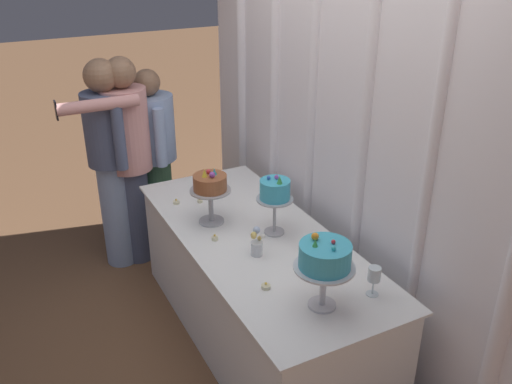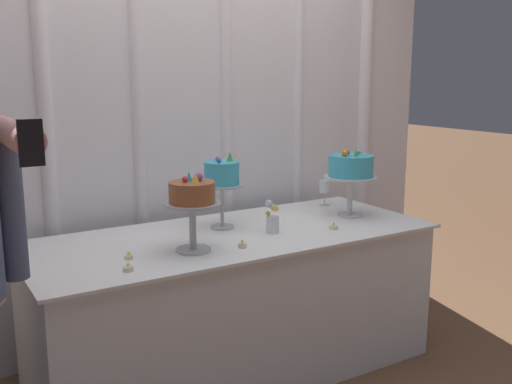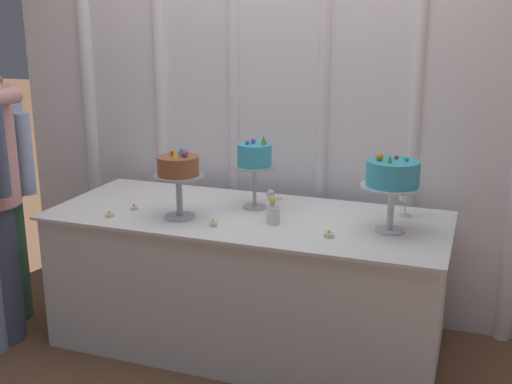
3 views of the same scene
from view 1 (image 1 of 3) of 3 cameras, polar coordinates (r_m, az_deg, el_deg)
ground_plane at (r=3.69m, az=-1.32°, el=-15.07°), size 24.00×24.00×0.00m
draped_curtain at (r=3.28m, az=8.74°, el=8.88°), size 3.49×0.17×2.80m
cake_table at (r=3.50m, az=0.12°, el=-9.96°), size 2.06×0.85×0.74m
cake_display_leftmost at (r=3.36m, az=-4.79°, el=0.59°), size 0.25×0.25×0.37m
cake_display_center at (r=3.22m, az=1.97°, el=-0.03°), size 0.22×0.22×0.40m
cake_display_rightmost at (r=2.61m, az=7.17°, el=-6.91°), size 0.30×0.30×0.38m
wine_glass at (r=2.81m, az=12.20°, el=-8.46°), size 0.06×0.06×0.16m
flower_vase at (r=3.09m, az=0.06°, el=-5.40°), size 0.07×0.08×0.17m
tealight_far_left at (r=3.73m, az=-8.29°, el=-1.06°), size 0.04×0.04×0.04m
tealight_near_left at (r=3.72m, az=-5.85°, el=-0.93°), size 0.04×0.04×0.03m
tealight_near_right at (r=3.27m, az=-4.31°, el=-4.80°), size 0.04×0.04×0.04m
tealight_far_right at (r=2.86m, az=1.03°, el=-9.79°), size 0.05×0.05×0.04m
guest_man_pink_jacket at (r=4.44m, az=-10.65°, el=3.79°), size 0.54×0.37×1.48m
guest_man_dark_suit at (r=4.19m, az=-14.91°, el=3.53°), size 0.49×0.38×1.62m
guest_girl_blue_dress at (r=4.21m, az=-13.20°, el=3.82°), size 0.49×0.70×1.62m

